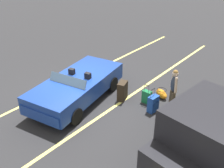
{
  "coord_description": "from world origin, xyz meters",
  "views": [
    {
      "loc": [
        5.56,
        6.36,
        5.28
      ],
      "look_at": [
        -0.77,
        1.08,
        0.75
      ],
      "focal_mm": 40.57,
      "sensor_mm": 36.0,
      "label": 1
    }
  ],
  "objects_px": {
    "suitcase_large_black": "(122,91)",
    "suitcase_small_carryon": "(147,97)",
    "duffel_bag": "(161,94)",
    "convertible_car": "(74,89)",
    "traveler_person": "(173,89)",
    "parked_pickup_truck_near": "(220,134)",
    "suitcase_medium_bright": "(153,104)"
  },
  "relations": [
    {
      "from": "suitcase_medium_bright",
      "to": "duffel_bag",
      "type": "xyz_separation_m",
      "value": [
        -1.05,
        -0.26,
        -0.15
      ]
    },
    {
      "from": "suitcase_medium_bright",
      "to": "parked_pickup_truck_near",
      "type": "relative_size",
      "value": 0.17
    },
    {
      "from": "convertible_car",
      "to": "suitcase_small_carryon",
      "type": "height_order",
      "value": "convertible_car"
    },
    {
      "from": "convertible_car",
      "to": "parked_pickup_truck_near",
      "type": "relative_size",
      "value": 0.85
    },
    {
      "from": "convertible_car",
      "to": "parked_pickup_truck_near",
      "type": "xyz_separation_m",
      "value": [
        -0.21,
        5.24,
        0.52
      ]
    },
    {
      "from": "traveler_person",
      "to": "parked_pickup_truck_near",
      "type": "bearing_deg",
      "value": 100.22
    },
    {
      "from": "convertible_car",
      "to": "suitcase_small_carryon",
      "type": "relative_size",
      "value": 5.57
    },
    {
      "from": "duffel_bag",
      "to": "convertible_car",
      "type": "bearing_deg",
      "value": -43.71
    },
    {
      "from": "suitcase_large_black",
      "to": "traveler_person",
      "type": "height_order",
      "value": "traveler_person"
    },
    {
      "from": "suitcase_large_black",
      "to": "suitcase_small_carryon",
      "type": "distance_m",
      "value": 0.96
    },
    {
      "from": "suitcase_medium_bright",
      "to": "traveler_person",
      "type": "bearing_deg",
      "value": 45.95
    },
    {
      "from": "suitcase_large_black",
      "to": "parked_pickup_truck_near",
      "type": "xyz_separation_m",
      "value": [
        1.13,
        3.99,
        0.74
      ]
    },
    {
      "from": "suitcase_medium_bright",
      "to": "suitcase_small_carryon",
      "type": "height_order",
      "value": "suitcase_medium_bright"
    },
    {
      "from": "suitcase_large_black",
      "to": "suitcase_small_carryon",
      "type": "height_order",
      "value": "suitcase_small_carryon"
    },
    {
      "from": "parked_pickup_truck_near",
      "to": "suitcase_large_black",
      "type": "bearing_deg",
      "value": -99.48
    },
    {
      "from": "suitcase_medium_bright",
      "to": "traveler_person",
      "type": "height_order",
      "value": "traveler_person"
    },
    {
      "from": "traveler_person",
      "to": "convertible_car",
      "type": "bearing_deg",
      "value": -12.44
    },
    {
      "from": "suitcase_large_black",
      "to": "suitcase_medium_bright",
      "type": "distance_m",
      "value": 1.35
    },
    {
      "from": "traveler_person",
      "to": "suitcase_medium_bright",
      "type": "bearing_deg",
      "value": -2.75
    },
    {
      "from": "convertible_car",
      "to": "suitcase_large_black",
      "type": "relative_size",
      "value": 5.93
    },
    {
      "from": "suitcase_large_black",
      "to": "suitcase_medium_bright",
      "type": "relative_size",
      "value": 0.82
    },
    {
      "from": "convertible_car",
      "to": "suitcase_large_black",
      "type": "height_order",
      "value": "convertible_car"
    },
    {
      "from": "suitcase_medium_bright",
      "to": "duffel_bag",
      "type": "bearing_deg",
      "value": 109.57
    },
    {
      "from": "suitcase_large_black",
      "to": "suitcase_medium_bright",
      "type": "bearing_deg",
      "value": 164.42
    },
    {
      "from": "suitcase_small_carryon",
      "to": "duffel_bag",
      "type": "height_order",
      "value": "suitcase_small_carryon"
    },
    {
      "from": "suitcase_medium_bright",
      "to": "parked_pickup_truck_near",
      "type": "bearing_deg",
      "value": -18.44
    },
    {
      "from": "convertible_car",
      "to": "suitcase_small_carryon",
      "type": "xyz_separation_m",
      "value": [
        -1.74,
        2.11,
        -0.33
      ]
    },
    {
      "from": "suitcase_medium_bright",
      "to": "duffel_bag",
      "type": "height_order",
      "value": "suitcase_medium_bright"
    },
    {
      "from": "traveler_person",
      "to": "suitcase_large_black",
      "type": "bearing_deg",
      "value": -28.3
    },
    {
      "from": "suitcase_large_black",
      "to": "suitcase_small_carryon",
      "type": "relative_size",
      "value": 0.94
    },
    {
      "from": "convertible_car",
      "to": "suitcase_small_carryon",
      "type": "bearing_deg",
      "value": 118.67
    },
    {
      "from": "duffel_bag",
      "to": "parked_pickup_truck_near",
      "type": "bearing_deg",
      "value": 52.21
    }
  ]
}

